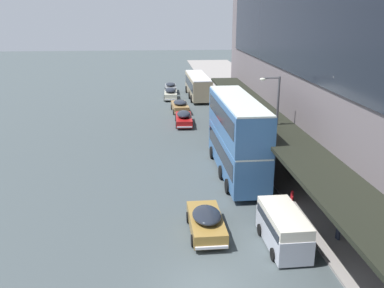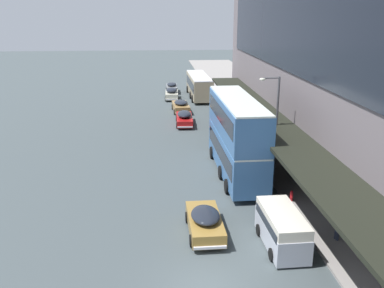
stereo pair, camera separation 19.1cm
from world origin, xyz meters
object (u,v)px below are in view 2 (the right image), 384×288
sedan_oncoming_front (205,221)px  sedan_lead_near (172,88)px  fire_hydrant (291,196)px  transit_bus_kerbside_rear (199,85)px  pedestrian_at_kerb (338,222)px  vw_van (281,226)px  sedan_far_back (181,106)px  sedan_lead_mid (184,118)px  street_lamp (275,119)px  sedan_trailing_mid (172,94)px  transit_bus_kerbside_front (237,134)px

sedan_oncoming_front → sedan_lead_near: (-0.21, 42.83, 0.03)m
sedan_lead_near → fire_hydrant: sedan_lead_near is taller
transit_bus_kerbside_rear → pedestrian_at_kerb: bearing=-85.2°
vw_van → pedestrian_at_kerb: 3.07m
sedan_far_back → fire_hydrant: size_ratio=6.86×
sedan_lead_mid → pedestrian_at_kerb: bearing=-75.6°
sedan_lead_near → street_lamp: (6.20, -34.46, 3.58)m
sedan_trailing_mid → pedestrian_at_kerb: bearing=-79.4°
transit_bus_kerbside_front → sedan_trailing_mid: 29.25m
sedan_trailing_mid → sedan_far_back: size_ratio=0.91×
vw_van → sedan_trailing_mid: bearing=96.2°
sedan_lead_near → sedan_far_back: bearing=-87.3°
sedan_lead_mid → transit_bus_kerbside_front: bearing=-79.1°
transit_bus_kerbside_rear → sedan_far_back: transit_bus_kerbside_rear is taller
transit_bus_kerbside_rear → sedan_lead_near: transit_bus_kerbside_rear is taller
transit_bus_kerbside_front → vw_van: bearing=-87.1°
sedan_trailing_mid → sedan_oncoming_front: 37.69m
vw_van → pedestrian_at_kerb: pedestrian_at_kerb is taller
sedan_lead_mid → pedestrian_at_kerb: size_ratio=2.73×
vw_van → sedan_oncoming_front: bearing=157.6°
sedan_lead_mid → sedan_oncoming_front: sedan_lead_mid is taller
sedan_oncoming_front → vw_van: 4.15m
sedan_lead_mid → sedan_oncoming_front: (-0.43, -23.69, -0.03)m
sedan_lead_mid → street_lamp: bearing=-70.0°
sedan_far_back → sedan_trailing_mid: bearing=96.0°
vw_van → transit_bus_kerbside_front: bearing=92.9°
sedan_trailing_mid → sedan_lead_mid: (0.85, -14.01, -0.04)m
vw_van → sedan_lead_mid: bearing=97.7°
sedan_lead_mid → vw_van: 25.49m
transit_bus_kerbside_rear → sedan_far_back: (-3.10, -8.93, -1.08)m
transit_bus_kerbside_front → street_lamp: bearing=-8.3°
sedan_trailing_mid → fire_hydrant: (6.38, -34.26, -0.30)m
pedestrian_at_kerb → sedan_lead_near: bearing=99.1°
transit_bus_kerbside_rear → sedan_far_back: bearing=-109.2°
sedan_trailing_mid → sedan_lead_near: (0.21, 5.14, -0.03)m
sedan_lead_mid → pedestrian_at_kerb: (6.47, -25.20, 0.42)m
transit_bus_kerbside_rear → fire_hydrant: transit_bus_kerbside_rear is taller
fire_hydrant → sedan_far_back: bearing=101.9°
pedestrian_at_kerb → fire_hydrant: 5.08m
sedan_lead_mid → fire_hydrant: size_ratio=7.25×
sedan_lead_near → sedan_oncoming_front: bearing=-89.7°
sedan_far_back → sedan_oncoming_front: (-0.39, -29.88, -0.00)m
sedan_trailing_mid → sedan_far_back: 7.86m
transit_bus_kerbside_rear → sedan_lead_near: 5.57m
vw_van → fire_hydrant: 5.48m
vw_van → fire_hydrant: (2.14, 5.01, -0.60)m
transit_bus_kerbside_front → sedan_trailing_mid: transit_bus_kerbside_front is taller
sedan_oncoming_front → transit_bus_kerbside_rear: bearing=84.8°
transit_bus_kerbside_front → vw_van: 10.55m
transit_bus_kerbside_rear → sedan_trailing_mid: size_ratio=2.63×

